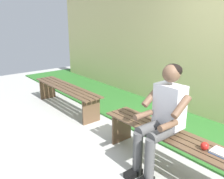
# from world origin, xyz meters

# --- Properties ---
(ground_plane) EXTENTS (10.00, 7.00, 0.04)m
(ground_plane) POSITION_xyz_m (1.24, 1.00, -0.02)
(ground_plane) COLOR #B2B2AD
(grass_strip) EXTENTS (9.00, 1.64, 0.03)m
(grass_strip) POSITION_xyz_m (1.24, -1.16, 0.01)
(grass_strip) COLOR #2D6B28
(grass_strip) RESTS_ON ground
(brick_wall) EXTENTS (9.50, 0.24, 2.33)m
(brick_wall) POSITION_xyz_m (0.50, -1.77, 1.16)
(brick_wall) COLOR #D1C684
(brick_wall) RESTS_ON ground
(bench_near) EXTENTS (1.88, 0.40, 0.46)m
(bench_near) POSITION_xyz_m (0.00, 0.00, 0.35)
(bench_near) COLOR brown
(bench_near) RESTS_ON ground
(bench_far) EXTENTS (1.95, 0.40, 0.46)m
(bench_far) POSITION_xyz_m (2.48, 0.00, 0.35)
(bench_far) COLOR brown
(bench_far) RESTS_ON ground
(person_seated) EXTENTS (0.50, 0.69, 1.26)m
(person_seated) POSITION_xyz_m (0.03, 0.10, 0.70)
(person_seated) COLOR silver
(person_seated) RESTS_ON ground
(apple) EXTENTS (0.08, 0.08, 0.08)m
(apple) POSITION_xyz_m (-0.46, 0.02, 0.50)
(apple) COLOR red
(apple) RESTS_ON bench_near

